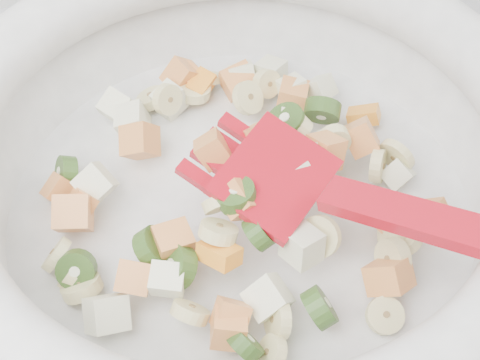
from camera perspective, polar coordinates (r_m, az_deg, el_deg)
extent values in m
cylinder|color=white|center=(0.53, 0.00, -2.75)|extent=(0.34, 0.34, 0.02)
torus|color=white|center=(0.47, 0.00, 3.11)|extent=(0.42, 0.42, 0.05)
cylinder|color=beige|center=(0.56, 0.63, 6.39)|extent=(0.04, 0.03, 0.03)
cylinder|color=beige|center=(0.59, -2.50, 7.92)|extent=(0.02, 0.02, 0.02)
cylinder|color=beige|center=(0.45, 2.92, -10.71)|extent=(0.02, 0.03, 0.03)
cylinder|color=beige|center=(0.45, 2.46, -13.31)|extent=(0.02, 0.03, 0.03)
cylinder|color=beige|center=(0.46, -1.70, -4.04)|extent=(0.04, 0.03, 0.02)
cylinder|color=beige|center=(0.58, -3.59, 6.97)|extent=(0.03, 0.03, 0.01)
cylinder|color=beige|center=(0.49, -12.85, -6.92)|extent=(0.03, 0.04, 0.03)
cylinder|color=beige|center=(0.49, -14.05, -5.65)|extent=(0.03, 0.03, 0.03)
cylinder|color=beige|center=(0.54, 12.03, 1.84)|extent=(0.03, 0.04, 0.04)
cylinder|color=beige|center=(0.52, 7.32, 3.09)|extent=(0.03, 0.01, 0.03)
cylinder|color=beige|center=(0.49, 11.90, -4.19)|extent=(0.03, 0.02, 0.03)
cylinder|color=beige|center=(0.47, 11.18, -10.28)|extent=(0.03, 0.03, 0.02)
cylinder|color=beige|center=(0.49, 6.03, 1.46)|extent=(0.02, 0.04, 0.04)
cylinder|color=beige|center=(0.47, 6.19, -4.38)|extent=(0.03, 0.03, 0.03)
cylinder|color=beige|center=(0.56, -5.64, 6.24)|extent=(0.03, 0.02, 0.03)
cylinder|color=beige|center=(0.47, -1.57, -1.80)|extent=(0.03, 0.02, 0.03)
cylinder|color=beige|center=(0.53, 10.63, 1.08)|extent=(0.02, 0.03, 0.03)
cylinder|color=beige|center=(0.45, -3.90, -10.21)|extent=(0.03, 0.03, 0.03)
cylinder|color=beige|center=(0.48, -12.17, -8.15)|extent=(0.04, 0.04, 0.03)
cylinder|color=beige|center=(0.49, 12.69, -4.54)|extent=(0.03, 0.03, 0.02)
cylinder|color=beige|center=(0.58, 2.08, 7.49)|extent=(0.03, 0.02, 0.03)
cylinder|color=beige|center=(0.48, 11.76, -5.99)|extent=(0.02, 0.04, 0.03)
cylinder|color=beige|center=(0.53, 4.49, 3.89)|extent=(0.02, 0.03, 0.03)
cylinder|color=beige|center=(0.58, -6.87, 6.30)|extent=(0.03, 0.03, 0.02)
cube|color=#EE874B|center=(0.50, 1.46, 3.25)|extent=(0.02, 0.03, 0.03)
cube|color=#EE874B|center=(0.44, -0.89, -11.44)|extent=(0.03, 0.03, 0.03)
cube|color=#EE874B|center=(0.53, -13.80, -0.81)|extent=(0.03, 0.03, 0.03)
cube|color=#EE874B|center=(0.59, -4.47, 7.99)|extent=(0.04, 0.03, 0.03)
cube|color=#EE874B|center=(0.54, -7.78, 3.01)|extent=(0.03, 0.04, 0.04)
cube|color=#EE874B|center=(0.59, -3.90, 7.94)|extent=(0.02, 0.03, 0.02)
cube|color=#EE874B|center=(0.46, -8.24, -7.50)|extent=(0.03, 0.03, 0.03)
cube|color=#EE874B|center=(0.51, -12.33, -1.95)|extent=(0.03, 0.03, 0.03)
cube|color=#EE874B|center=(0.52, 14.76, -2.77)|extent=(0.03, 0.03, 0.03)
cube|color=#EE874B|center=(0.48, -2.15, 2.36)|extent=(0.03, 0.03, 0.03)
cube|color=#EE874B|center=(0.59, -0.14, 7.66)|extent=(0.03, 0.03, 0.03)
cube|color=#EE874B|center=(0.50, -12.82, -2.55)|extent=(0.03, 0.03, 0.03)
cube|color=#EE874B|center=(0.47, -5.24, -4.90)|extent=(0.03, 0.03, 0.03)
cube|color=#EE874B|center=(0.50, 11.49, -3.02)|extent=(0.03, 0.03, 0.03)
cube|color=#EE874B|center=(0.46, 0.10, -1.51)|extent=(0.03, 0.03, 0.03)
cube|color=#EE874B|center=(0.50, 6.57, 2.15)|extent=(0.03, 0.03, 0.03)
cube|color=#EE874B|center=(0.57, 4.10, 6.53)|extent=(0.03, 0.03, 0.02)
cube|color=#EE874B|center=(0.44, -0.72, -10.48)|extent=(0.03, 0.03, 0.03)
cube|color=#EE874B|center=(0.47, 11.48, -7.36)|extent=(0.03, 0.04, 0.04)
cube|color=#EE874B|center=(0.53, 9.37, 3.27)|extent=(0.03, 0.03, 0.04)
cylinder|color=#4F8F2F|center=(0.45, 6.18, -9.83)|extent=(0.03, 0.03, 0.03)
cylinder|color=#4F8F2F|center=(0.46, -0.26, -1.25)|extent=(0.04, 0.04, 0.02)
cylinder|color=#4F8F2F|center=(0.53, -13.34, 0.57)|extent=(0.02, 0.03, 0.03)
cylinder|color=#4F8F2F|center=(0.52, 3.62, 4.58)|extent=(0.03, 0.03, 0.02)
cylinder|color=#4F8F2F|center=(0.46, 1.51, -4.07)|extent=(0.03, 0.03, 0.03)
cylinder|color=#4F8F2F|center=(0.47, -6.76, -5.21)|extent=(0.03, 0.03, 0.03)
cylinder|color=#4F8F2F|center=(0.44, 0.40, -12.66)|extent=(0.02, 0.03, 0.03)
cylinder|color=#4F8F2F|center=(0.46, -4.88, -6.72)|extent=(0.03, 0.03, 0.03)
cylinder|color=#4F8F2F|center=(0.48, -12.57, -6.80)|extent=(0.04, 0.03, 0.03)
cylinder|color=#4F8F2F|center=(0.55, 6.41, 5.38)|extent=(0.04, 0.03, 0.04)
cube|color=#F0EFCB|center=(0.58, 4.12, 6.87)|extent=(0.02, 0.03, 0.03)
cube|color=#F0EFCB|center=(0.57, -9.69, 5.69)|extent=(0.03, 0.03, 0.03)
cube|color=#F0EFCB|center=(0.56, -8.32, 4.46)|extent=(0.03, 0.03, 0.03)
cube|color=#F0EFCB|center=(0.48, 4.43, -0.22)|extent=(0.03, 0.04, 0.03)
cube|color=#F0EFCB|center=(0.58, 6.28, 7.07)|extent=(0.03, 0.03, 0.03)
cube|color=#F0EFCB|center=(0.59, 0.16, 8.24)|extent=(0.02, 0.02, 0.03)
cube|color=#F0EFCB|center=(0.51, -11.16, -0.25)|extent=(0.03, 0.03, 0.04)
cube|color=#F0EFCB|center=(0.53, 7.15, 3.09)|extent=(0.02, 0.03, 0.03)
cube|color=#F0EFCB|center=(0.46, -5.63, -7.69)|extent=(0.03, 0.03, 0.02)
cube|color=#F0EFCB|center=(0.46, 4.82, -5.07)|extent=(0.03, 0.03, 0.03)
cube|color=#F0EFCB|center=(0.59, 2.42, 8.19)|extent=(0.03, 0.03, 0.03)
cube|color=#F0EFCB|center=(0.53, 3.67, 4.62)|extent=(0.02, 0.03, 0.03)
cube|color=#F0EFCB|center=(0.45, 2.19, -9.10)|extent=(0.03, 0.03, 0.03)
cube|color=#F0EFCB|center=(0.46, -10.30, -10.20)|extent=(0.03, 0.03, 0.04)
cube|color=#F0EFCB|center=(0.57, -5.51, 6.15)|extent=(0.03, 0.03, 0.03)
cube|color=#F0EFCB|center=(0.53, 12.13, 0.44)|extent=(0.03, 0.02, 0.03)
cube|color=orange|center=(0.45, -1.62, -5.71)|extent=(0.03, 0.03, 0.02)
cube|color=orange|center=(0.57, 9.57, 4.94)|extent=(0.03, 0.03, 0.02)
cube|color=orange|center=(0.58, -3.02, 7.42)|extent=(0.03, 0.03, 0.02)
cube|color=#AE0F1C|center=(0.47, 2.72, 0.25)|extent=(0.10, 0.09, 0.03)
cube|color=#AE0F1C|center=(0.50, 0.01, 3.83)|extent=(0.03, 0.03, 0.02)
cube|color=#AE0F1C|center=(0.49, -1.02, 2.64)|extent=(0.03, 0.03, 0.02)
cube|color=#AE0F1C|center=(0.48, -2.10, 1.40)|extent=(0.03, 0.03, 0.02)
cube|color=#AE0F1C|center=(0.47, -3.21, 0.12)|extent=(0.03, 0.03, 0.02)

